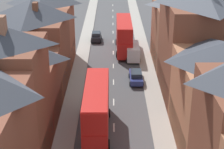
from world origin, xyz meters
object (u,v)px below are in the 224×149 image
object	(u,v)px
car_near_blue	(137,76)
car_parked_right_a	(97,36)
double_decker_bus_lead	(98,109)
double_decker_bus_mid_street	(125,35)
delivery_van	(134,51)

from	to	relation	value
car_near_blue	car_parked_right_a	world-z (taller)	car_parked_right_a
double_decker_bus_lead	car_parked_right_a	distance (m)	31.45
double_decker_bus_mid_street	delivery_van	xyz separation A→B (m)	(1.31, -3.90, -1.48)
double_decker_bus_mid_street	delivery_van	world-z (taller)	double_decker_bus_mid_street
car_near_blue	delivery_van	bearing A→B (deg)	90.00
car_parked_right_a	delivery_van	world-z (taller)	delivery_van
double_decker_bus_lead	car_near_blue	size ratio (longest dim) A/B	2.36
double_decker_bus_lead	delivery_van	bearing A→B (deg)	77.39
delivery_van	car_parked_right_a	bearing A→B (deg)	123.34
double_decker_bus_lead	delivery_van	xyz separation A→B (m)	(4.91, 21.94, -1.48)
delivery_van	car_near_blue	bearing A→B (deg)	-90.00
double_decker_bus_lead	car_near_blue	xyz separation A→B (m)	(4.91, 13.10, -1.98)
car_near_blue	delivery_van	size ratio (longest dim) A/B	0.88
double_decker_bus_mid_street	double_decker_bus_lead	bearing A→B (deg)	-97.93
car_parked_right_a	double_decker_bus_lead	bearing A→B (deg)	-87.64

